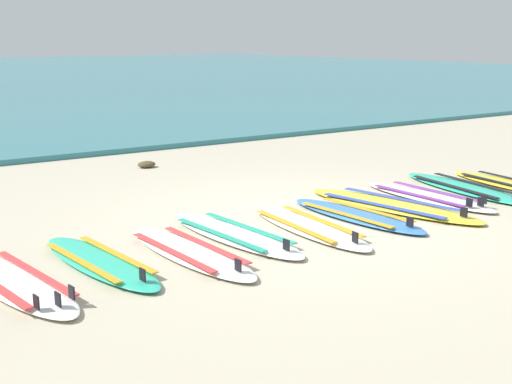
{
  "coord_description": "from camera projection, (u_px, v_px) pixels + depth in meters",
  "views": [
    {
      "loc": [
        -4.58,
        -5.86,
        2.07
      ],
      "look_at": [
        -0.26,
        0.61,
        0.25
      ],
      "focal_mm": 46.46,
      "sensor_mm": 36.0,
      "label": 1
    }
  ],
  "objects": [
    {
      "name": "ground_plane",
      "position": [
        304.0,
        220.0,
        7.69
      ],
      "size": [
        80.0,
        80.0,
        0.0
      ],
      "primitive_type": "plane",
      "color": "#B7AD93"
    },
    {
      "name": "surfboard_1",
      "position": [
        14.0,
        282.0,
        5.64
      ],
      "size": [
        0.85,
        2.16,
        0.18
      ],
      "color": "white",
      "rests_on": "ground"
    },
    {
      "name": "surfboard_2",
      "position": [
        100.0,
        262.0,
        6.15
      ],
      "size": [
        0.73,
        2.02,
        0.18
      ],
      "color": "#2DB793",
      "rests_on": "ground"
    },
    {
      "name": "surfboard_3",
      "position": [
        189.0,
        252.0,
        6.44
      ],
      "size": [
        0.66,
        2.11,
        0.18
      ],
      "color": "white",
      "rests_on": "ground"
    },
    {
      "name": "surfboard_4",
      "position": [
        234.0,
        234.0,
        7.01
      ],
      "size": [
        0.74,
        2.17,
        0.18
      ],
      "color": "white",
      "rests_on": "ground"
    },
    {
      "name": "surfboard_5",
      "position": [
        308.0,
        226.0,
        7.3
      ],
      "size": [
        0.62,
        2.1,
        0.18
      ],
      "color": "white",
      "rests_on": "ground"
    },
    {
      "name": "surfboard_6",
      "position": [
        356.0,
        215.0,
        7.76
      ],
      "size": [
        0.68,
        2.04,
        0.18
      ],
      "color": "#3875CC",
      "rests_on": "ground"
    },
    {
      "name": "surfboard_7",
      "position": [
        392.0,
        205.0,
        8.22
      ],
      "size": [
        1.1,
        2.55,
        0.18
      ],
      "color": "yellow",
      "rests_on": "ground"
    },
    {
      "name": "surfboard_8",
      "position": [
        427.0,
        196.0,
        8.68
      ],
      "size": [
        0.61,
        2.11,
        0.18
      ],
      "color": "silver",
      "rests_on": "ground"
    },
    {
      "name": "surfboard_9",
      "position": [
        464.0,
        188.0,
        9.18
      ],
      "size": [
        0.82,
        2.31,
        0.18
      ],
      "color": "#2DB793",
      "rests_on": "ground"
    },
    {
      "name": "surfboard_10",
      "position": [
        508.0,
        184.0,
        9.43
      ],
      "size": [
        0.67,
        2.04,
        0.18
      ],
      "color": "yellow",
      "rests_on": "ground"
    },
    {
      "name": "seaweed_clump_near_shoreline",
      "position": [
        147.0,
        164.0,
        10.79
      ],
      "size": [
        0.3,
        0.24,
        0.1
      ],
      "primitive_type": "ellipsoid",
      "color": "#4C4228",
      "rests_on": "ground"
    }
  ]
}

